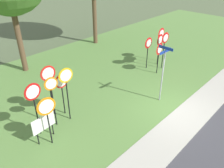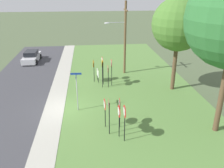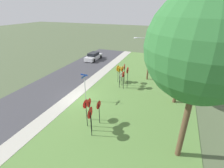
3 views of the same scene
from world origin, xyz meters
TOP-DOWN VIEW (x-y plane):
  - ground_plane at (0.00, 0.00)m, footprint 160.00×160.00m
  - sidewalk_strip at (0.00, -0.80)m, footprint 44.00×1.60m
  - grass_median at (0.00, 6.00)m, footprint 44.00×12.00m
  - stop_sign_near_left at (-4.42, 4.25)m, footprint 0.76×0.10m
  - stop_sign_near_right at (-5.64, 3.46)m, footprint 0.75×0.11m
  - stop_sign_far_left at (-5.62, 2.58)m, footprint 0.78×0.13m
  - stop_sign_far_center at (-4.00, 3.88)m, footprint 0.70×0.11m
  - stop_sign_far_right at (-4.09, 3.34)m, footprint 0.70×0.12m
  - stop_sign_center_tall at (-4.79, 3.45)m, footprint 0.61×0.14m
  - yield_sign_near_left at (3.85, 3.22)m, footprint 0.74×0.12m
  - yield_sign_near_right at (2.95, 3.02)m, footprint 0.80×0.12m
  - yield_sign_far_left at (3.11, 4.01)m, footprint 0.75×0.11m
  - yield_sign_far_right at (4.72, 4.09)m, footprint 0.82×0.11m
  - yield_sign_center at (4.20, 3.82)m, footprint 0.80×0.12m
  - street_name_post at (0.33, 1.11)m, footprint 0.96×0.82m
  - notice_board at (-5.66, 2.99)m, footprint 1.10×0.12m

SIDE VIEW (x-z plane):
  - ground_plane at x=0.00m, z-range 0.00..0.00m
  - grass_median at x=0.00m, z-range 0.00..0.04m
  - sidewalk_strip at x=0.00m, z-range 0.00..0.06m
  - notice_board at x=-5.66m, z-range 0.25..1.50m
  - yield_sign_near_right at x=2.95m, z-range 0.55..2.69m
  - stop_sign_far_center at x=-4.00m, z-range 0.54..2.77m
  - yield_sign_far_left at x=3.11m, z-range 0.58..2.81m
  - yield_sign_center at x=4.20m, z-range 0.58..2.83m
  - stop_sign_far_left at x=-5.62m, z-range 0.57..2.89m
  - stop_sign_center_tall at x=-4.79m, z-range 0.58..3.13m
  - street_name_post at x=0.33m, z-range 0.33..3.44m
  - yield_sign_far_right at x=4.72m, z-range 0.67..3.19m
  - stop_sign_near_right at x=-5.64m, z-range 0.64..3.24m
  - yield_sign_near_left at x=3.85m, z-range 0.68..3.26m
  - stop_sign_near_left at x=-4.42m, z-range 0.66..3.35m
  - stop_sign_far_right at x=-4.09m, z-range 0.66..3.44m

